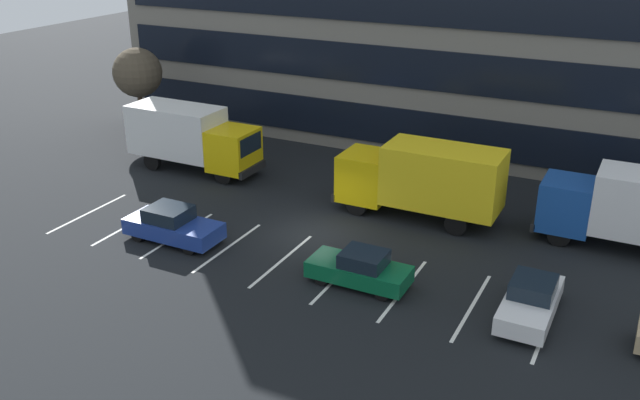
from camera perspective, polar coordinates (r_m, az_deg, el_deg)
The scene contains 9 objects.
ground_plane at distance 32.73m, azimuth -0.51°, elevation -2.78°, with size 120.00×120.00×0.00m, color black.
lot_markings at distance 30.38m, azimuth -3.13°, elevation -4.95°, with size 22.54×5.40×0.01m.
box_truck_yellow_all at distance 33.97m, azimuth 8.37°, elevation 1.82°, with size 8.08×2.68×3.75m.
box_truck_yellow at distance 40.78m, azimuth -10.51°, elevation 5.20°, with size 7.92×2.62×3.67m.
box_truck_blue at distance 33.46m, azimuth 24.38°, elevation -0.54°, with size 7.78×2.58×3.61m.
sedan_forest at distance 28.23m, azimuth 3.29°, elevation -5.65°, with size 4.15×1.74×1.49m.
sedan_navy at distance 32.49m, azimuth -11.97°, elevation -2.02°, with size 4.51×1.89×1.62m.
sedan_white at distance 27.17m, azimuth 16.87°, elevation -7.88°, with size 1.77×4.23×1.52m.
bare_tree at distance 47.04m, azimuth -14.71°, elevation 10.04°, with size 3.17×3.17×5.94m.
Camera 1 is at (13.64, -26.19, 14.12)m, focal length 39.09 mm.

